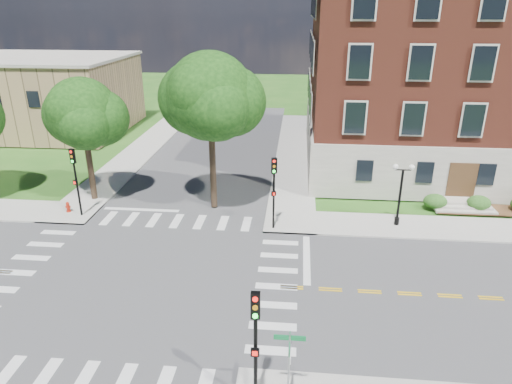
# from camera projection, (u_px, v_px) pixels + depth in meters

# --- Properties ---
(ground) EXTENTS (160.00, 160.00, 0.00)m
(ground) POSITION_uv_depth(u_px,v_px,m) (142.00, 280.00, 24.46)
(ground) COLOR #245718
(ground) RESTS_ON ground
(road_ew) EXTENTS (90.00, 12.00, 0.01)m
(road_ew) POSITION_uv_depth(u_px,v_px,m) (142.00, 280.00, 24.46)
(road_ew) COLOR #3D3D3F
(road_ew) RESTS_ON ground
(road_ns) EXTENTS (12.00, 90.00, 0.01)m
(road_ns) POSITION_uv_depth(u_px,v_px,m) (142.00, 280.00, 24.46)
(road_ns) COLOR #3D3D3F
(road_ns) RESTS_ON ground
(sidewalk_ne) EXTENTS (34.00, 34.00, 0.12)m
(sidewalk_ne) POSITION_uv_depth(u_px,v_px,m) (386.00, 185.00, 37.27)
(sidewalk_ne) COLOR #9E9B93
(sidewalk_ne) RESTS_ON ground
(sidewalk_nw) EXTENTS (34.00, 34.00, 0.12)m
(sidewalk_nw) POSITION_uv_depth(u_px,v_px,m) (29.00, 173.00, 39.95)
(sidewalk_nw) COLOR #9E9B93
(sidewalk_nw) RESTS_ON ground
(crosswalk_east) EXTENTS (2.20, 10.20, 0.02)m
(crosswalk_east) POSITION_uv_depth(u_px,v_px,m) (276.00, 287.00, 23.84)
(crosswalk_east) COLOR silver
(crosswalk_east) RESTS_ON ground
(stop_bar_east) EXTENTS (0.40, 5.50, 0.00)m
(stop_bar_east) POSITION_uv_depth(u_px,v_px,m) (307.00, 259.00, 26.46)
(stop_bar_east) COLOR silver
(stop_bar_east) RESTS_ON ground
(main_building) EXTENTS (30.60, 22.40, 16.50)m
(main_building) POSITION_uv_depth(u_px,v_px,m) (485.00, 72.00, 39.48)
(main_building) COLOR #9D978A
(main_building) RESTS_ON ground
(secondary_building) EXTENTS (20.40, 15.40, 8.30)m
(secondary_building) POSITION_uv_depth(u_px,v_px,m) (37.00, 94.00, 52.41)
(secondary_building) COLOR #A3855A
(secondary_building) RESTS_ON ground
(tree_c) EXTENTS (5.02, 5.02, 9.02)m
(tree_c) POSITION_uv_depth(u_px,v_px,m) (83.00, 113.00, 32.10)
(tree_c) COLOR #2E2317
(tree_c) RESTS_ON ground
(tree_d) EXTENTS (5.92, 5.92, 10.92)m
(tree_d) POSITION_uv_depth(u_px,v_px,m) (210.00, 97.00, 30.14)
(tree_d) COLOR #2E2317
(tree_d) RESTS_ON ground
(traffic_signal_se) EXTENTS (0.32, 0.36, 4.80)m
(traffic_signal_se) POSITION_uv_depth(u_px,v_px,m) (255.00, 336.00, 15.55)
(traffic_signal_se) COLOR black
(traffic_signal_se) RESTS_ON ground
(traffic_signal_ne) EXTENTS (0.38, 0.46, 4.80)m
(traffic_signal_ne) POSITION_uv_depth(u_px,v_px,m) (274.00, 184.00, 28.76)
(traffic_signal_ne) COLOR black
(traffic_signal_ne) RESTS_ON ground
(traffic_signal_nw) EXTENTS (0.37, 0.44, 4.80)m
(traffic_signal_nw) POSITION_uv_depth(u_px,v_px,m) (75.00, 174.00, 30.58)
(traffic_signal_nw) COLOR black
(traffic_signal_nw) RESTS_ON ground
(twin_lamp_west) EXTENTS (1.36, 0.36, 4.23)m
(twin_lamp_west) POSITION_uv_depth(u_px,v_px,m) (401.00, 191.00, 29.47)
(twin_lamp_west) COLOR black
(twin_lamp_west) RESTS_ON ground
(street_sign_pole) EXTENTS (1.10, 1.10, 3.10)m
(street_sign_pole) POSITION_uv_depth(u_px,v_px,m) (289.00, 357.00, 15.86)
(street_sign_pole) COLOR gray
(street_sign_pole) RESTS_ON ground
(fire_hydrant) EXTENTS (0.35, 0.35, 0.75)m
(fire_hydrant) POSITION_uv_depth(u_px,v_px,m) (68.00, 207.00, 32.13)
(fire_hydrant) COLOR #A11D0C
(fire_hydrant) RESTS_ON ground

